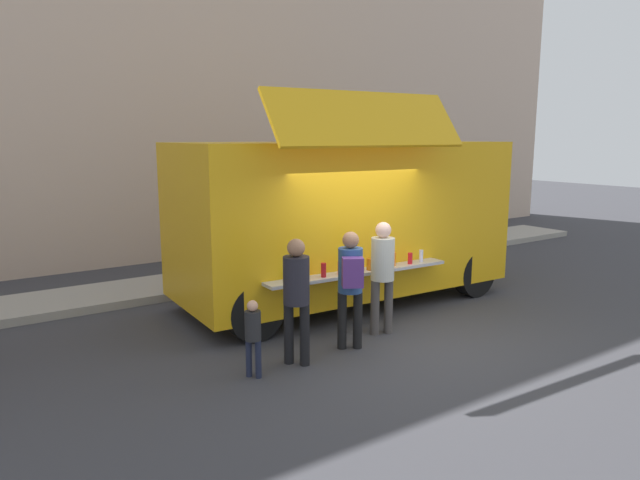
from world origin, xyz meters
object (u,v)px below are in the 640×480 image
customer_rear_waiting (296,290)px  customer_mid_with_backpack (351,278)px  customer_front_ordering (382,268)px  trash_bin (406,239)px  food_truck_main (345,216)px  child_near_queue (253,332)px

customer_rear_waiting → customer_mid_with_backpack: bearing=-35.3°
customer_front_ordering → customer_mid_with_backpack: bearing=121.1°
trash_bin → customer_front_ordering: 5.97m
food_truck_main → customer_rear_waiting: bearing=-136.1°
customer_rear_waiting → child_near_queue: bearing=147.0°
food_truck_main → customer_mid_with_backpack: bearing=-122.3°
customer_rear_waiting → trash_bin: bearing=-1.4°
trash_bin → child_near_queue: 8.06m
customer_mid_with_backpack → child_near_queue: bearing=123.9°
trash_bin → customer_rear_waiting: customer_rear_waiting is taller
food_truck_main → customer_mid_with_backpack: size_ratio=3.58×
customer_front_ordering → customer_mid_with_backpack: customer_front_ordering is taller
customer_front_ordering → customer_rear_waiting: customer_front_ordering is taller
trash_bin → child_near_queue: child_near_queue is taller
trash_bin → customer_mid_with_backpack: bearing=-139.5°
customer_front_ordering → food_truck_main: bearing=-4.9°
food_truck_main → customer_front_ordering: bearing=-106.3°
food_truck_main → child_near_queue: food_truck_main is taller
food_truck_main → customer_mid_with_backpack: food_truck_main is taller
food_truck_main → trash_bin: bearing=34.6°
customer_front_ordering → child_near_queue: 2.49m
food_truck_main → trash_bin: 4.51m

